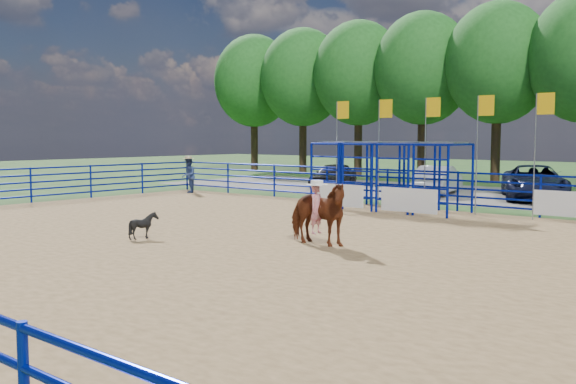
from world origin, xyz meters
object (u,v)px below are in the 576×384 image
at_px(car_b, 438,180).
at_px(car_c, 534,182).
at_px(calf, 144,225).
at_px(spectator_cowboy, 188,175).
at_px(horse_and_rider, 317,211).
at_px(car_a, 333,175).

xyz_separation_m(car_b, car_c, (4.38, 0.44, 0.07)).
xyz_separation_m(calf, car_b, (-0.02, 17.41, 0.31)).
bearing_deg(spectator_cowboy, horse_and_rider, -29.85).
relative_size(horse_and_rider, car_b, 0.55).
relative_size(calf, car_c, 0.14).
bearing_deg(horse_and_rider, car_b, 105.49).
bearing_deg(calf, car_a, -11.01).
relative_size(car_a, car_c, 0.73).
relative_size(horse_and_rider, car_c, 0.42).
distance_m(calf, car_c, 18.38).
relative_size(spectator_cowboy, car_b, 0.43).
xyz_separation_m(calf, spectator_cowboy, (-9.74, 10.22, 0.53)).
xyz_separation_m(horse_and_rider, car_b, (-4.21, 15.19, -0.20)).
bearing_deg(car_a, spectator_cowboy, -130.81).
bearing_deg(spectator_cowboy, car_a, 63.80).
xyz_separation_m(horse_and_rider, car_a, (-10.39, 15.19, -0.22)).
bearing_deg(horse_and_rider, calf, -152.00).
distance_m(car_a, car_c, 10.57).
relative_size(calf, car_a, 0.19).
height_order(car_a, car_b, car_b).
bearing_deg(car_c, spectator_cowboy, -175.75).
distance_m(car_a, car_b, 6.18).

